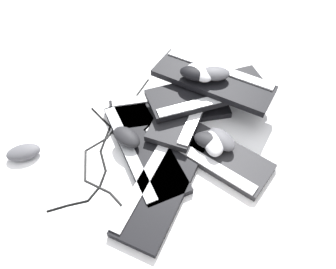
{
  "coord_description": "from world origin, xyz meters",
  "views": [
    {
      "loc": [
        -0.01,
        0.75,
        0.9
      ],
      "look_at": [
        0.04,
        0.07,
        0.06
      ],
      "focal_mm": 35.0,
      "sensor_mm": 36.0,
      "label": 1
    }
  ],
  "objects_px": {
    "mouse_1": "(127,137)",
    "mouse_5": "(199,73)",
    "keyboard_0": "(144,147)",
    "keyboard_5": "(208,93)",
    "mouse_4": "(195,74)",
    "mouse_0": "(214,143)",
    "keyboard_3": "(169,108)",
    "keyboard_1": "(163,182)",
    "mouse_2": "(23,152)",
    "mouse_3": "(215,73)",
    "keyboard_6": "(213,80)",
    "mouse_7": "(210,141)",
    "mouse_6": "(222,139)",
    "keyboard_4": "(187,101)",
    "keyboard_2": "(207,149)"
  },
  "relations": [
    {
      "from": "keyboard_0",
      "to": "mouse_2",
      "type": "xyz_separation_m",
      "value": [
        0.4,
        0.05,
        0.01
      ]
    },
    {
      "from": "mouse_2",
      "to": "mouse_4",
      "type": "xyz_separation_m",
      "value": [
        -0.56,
        -0.3,
        0.12
      ]
    },
    {
      "from": "keyboard_1",
      "to": "mouse_6",
      "type": "bearing_deg",
      "value": -139.6
    },
    {
      "from": "keyboard_6",
      "to": "mouse_4",
      "type": "relative_size",
      "value": 4.2
    },
    {
      "from": "mouse_0",
      "to": "keyboard_3",
      "type": "bearing_deg",
      "value": 38.7
    },
    {
      "from": "mouse_3",
      "to": "mouse_4",
      "type": "bearing_deg",
      "value": -179.86
    },
    {
      "from": "mouse_5",
      "to": "mouse_4",
      "type": "bearing_deg",
      "value": -113.09
    },
    {
      "from": "keyboard_4",
      "to": "mouse_4",
      "type": "relative_size",
      "value": 4.22
    },
    {
      "from": "mouse_7",
      "to": "keyboard_0",
      "type": "bearing_deg",
      "value": -156.56
    },
    {
      "from": "mouse_4",
      "to": "keyboard_0",
      "type": "bearing_deg",
      "value": 71.92
    },
    {
      "from": "mouse_4",
      "to": "keyboard_1",
      "type": "bearing_deg",
      "value": 92.49
    },
    {
      "from": "keyboard_4",
      "to": "keyboard_2",
      "type": "bearing_deg",
      "value": 110.63
    },
    {
      "from": "mouse_3",
      "to": "mouse_7",
      "type": "xyz_separation_m",
      "value": [
        0.01,
        0.24,
        -0.09
      ]
    },
    {
      "from": "keyboard_4",
      "to": "keyboard_6",
      "type": "height_order",
      "value": "keyboard_6"
    },
    {
      "from": "keyboard_6",
      "to": "mouse_7",
      "type": "relative_size",
      "value": 4.2
    },
    {
      "from": "keyboard_0",
      "to": "mouse_0",
      "type": "distance_m",
      "value": 0.24
    },
    {
      "from": "mouse_2",
      "to": "mouse_7",
      "type": "height_order",
      "value": "mouse_7"
    },
    {
      "from": "mouse_3",
      "to": "mouse_5",
      "type": "bearing_deg",
      "value": 175.2
    },
    {
      "from": "mouse_4",
      "to": "mouse_7",
      "type": "xyz_separation_m",
      "value": [
        -0.06,
        0.23,
        -0.09
      ]
    },
    {
      "from": "keyboard_5",
      "to": "mouse_4",
      "type": "xyz_separation_m",
      "value": [
        0.05,
        -0.03,
        0.07
      ]
    },
    {
      "from": "mouse_4",
      "to": "mouse_7",
      "type": "bearing_deg",
      "value": 119.6
    },
    {
      "from": "keyboard_0",
      "to": "keyboard_5",
      "type": "relative_size",
      "value": 0.99
    },
    {
      "from": "mouse_5",
      "to": "keyboard_2",
      "type": "bearing_deg",
      "value": -34.79
    },
    {
      "from": "mouse_1",
      "to": "mouse_5",
      "type": "xyz_separation_m",
      "value": [
        -0.23,
        -0.24,
        0.09
      ]
    },
    {
      "from": "keyboard_0",
      "to": "mouse_2",
      "type": "distance_m",
      "value": 0.4
    },
    {
      "from": "keyboard_4",
      "to": "keyboard_6",
      "type": "xyz_separation_m",
      "value": [
        -0.09,
        -0.05,
        0.06
      ]
    },
    {
      "from": "mouse_1",
      "to": "mouse_7",
      "type": "relative_size",
      "value": 1.0
    },
    {
      "from": "keyboard_0",
      "to": "mouse_3",
      "type": "bearing_deg",
      "value": -132.67
    },
    {
      "from": "keyboard_6",
      "to": "mouse_0",
      "type": "xyz_separation_m",
      "value": [
        -0.0,
        0.25,
        -0.05
      ]
    },
    {
      "from": "keyboard_5",
      "to": "keyboard_3",
      "type": "bearing_deg",
      "value": 12.63
    },
    {
      "from": "keyboard_4",
      "to": "mouse_0",
      "type": "xyz_separation_m",
      "value": [
        -0.09,
        0.2,
        0.01
      ]
    },
    {
      "from": "mouse_2",
      "to": "mouse_3",
      "type": "height_order",
      "value": "mouse_3"
    },
    {
      "from": "keyboard_6",
      "to": "mouse_2",
      "type": "distance_m",
      "value": 0.71
    },
    {
      "from": "keyboard_6",
      "to": "mouse_1",
      "type": "relative_size",
      "value": 4.2
    },
    {
      "from": "keyboard_0",
      "to": "mouse_0",
      "type": "xyz_separation_m",
      "value": [
        -0.24,
        -0.01,
        0.04
      ]
    },
    {
      "from": "keyboard_0",
      "to": "mouse_2",
      "type": "relative_size",
      "value": 4.17
    },
    {
      "from": "keyboard_1",
      "to": "keyboard_2",
      "type": "height_order",
      "value": "same"
    },
    {
      "from": "keyboard_5",
      "to": "mouse_0",
      "type": "distance_m",
      "value": 0.22
    },
    {
      "from": "keyboard_1",
      "to": "mouse_2",
      "type": "xyz_separation_m",
      "value": [
        0.47,
        -0.08,
        0.01
      ]
    },
    {
      "from": "keyboard_6",
      "to": "mouse_0",
      "type": "relative_size",
      "value": 4.2
    },
    {
      "from": "keyboard_1",
      "to": "mouse_0",
      "type": "height_order",
      "value": "mouse_0"
    },
    {
      "from": "keyboard_0",
      "to": "keyboard_3",
      "type": "relative_size",
      "value": 0.99
    },
    {
      "from": "keyboard_1",
      "to": "mouse_6",
      "type": "height_order",
      "value": "mouse_6"
    },
    {
      "from": "keyboard_2",
      "to": "mouse_4",
      "type": "xyz_separation_m",
      "value": [
        0.05,
        -0.24,
        0.13
      ]
    },
    {
      "from": "keyboard_5",
      "to": "mouse_2",
      "type": "relative_size",
      "value": 4.22
    },
    {
      "from": "keyboard_0",
      "to": "keyboard_5",
      "type": "xyz_separation_m",
      "value": [
        -0.21,
        -0.22,
        0.06
      ]
    },
    {
      "from": "keyboard_6",
      "to": "mouse_7",
      "type": "xyz_separation_m",
      "value": [
        0.01,
        0.24,
        -0.05
      ]
    },
    {
      "from": "keyboard_1",
      "to": "keyboard_5",
      "type": "xyz_separation_m",
      "value": [
        -0.14,
        -0.35,
        0.06
      ]
    },
    {
      "from": "keyboard_1",
      "to": "mouse_0",
      "type": "xyz_separation_m",
      "value": [
        -0.16,
        -0.14,
        0.04
      ]
    },
    {
      "from": "keyboard_5",
      "to": "mouse_3",
      "type": "bearing_deg",
      "value": -119.51
    }
  ]
}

